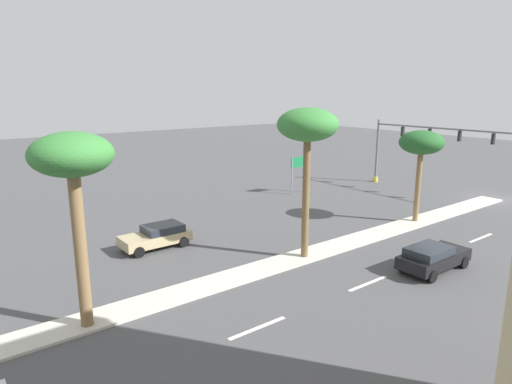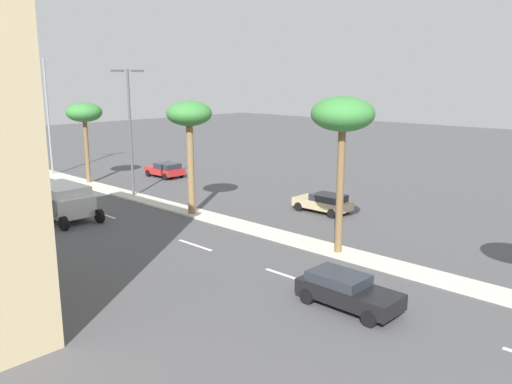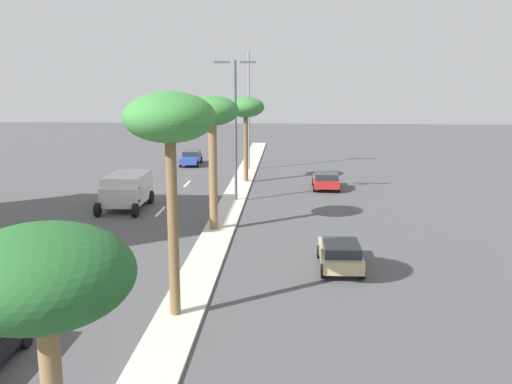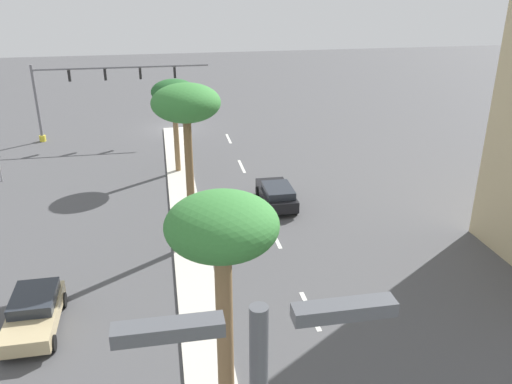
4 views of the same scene
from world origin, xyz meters
The scene contains 11 objects.
ground_plane centered at (0.00, 30.23, 0.00)m, with size 160.00×160.00×0.00m, color #4C4C4F.
lane_stripe_far centered at (-4.53, 11.14, 0.01)m, with size 0.20×2.80×0.01m, color silver.
lane_stripe_mid centered at (-4.53, 22.44, 0.01)m, with size 0.20×2.80×0.01m, color silver.
lane_stripe_outboard centered at (-4.53, 29.32, 0.01)m, with size 0.20×2.80×0.01m, color silver.
traffic_signal_gantry centered at (7.12, 1.84, 4.21)m, with size 14.47×0.53×6.38m.
directional_road_sign centered at (12.02, 11.85, 2.48)m, with size 0.10×1.69×3.38m.
palm_tree_front centered at (0.10, 11.41, 5.62)m, with size 3.04×3.04×6.47m.
palm_tree_rear centered at (-0.14, 22.58, 7.30)m, with size 3.28×3.28×8.29m.
palm_tree_leading centered at (-0.32, 34.70, 6.67)m, with size 3.05×3.05×7.71m.
sedan_tan_trailing centered at (6.53, 28.42, 0.74)m, with size 2.00×4.12×1.37m.
sedan_black_outboard centered at (-5.52, 18.46, 0.75)m, with size 1.95×4.33×1.39m.
Camera 1 is at (-17.24, 39.16, 9.31)m, focal length 31.16 mm.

